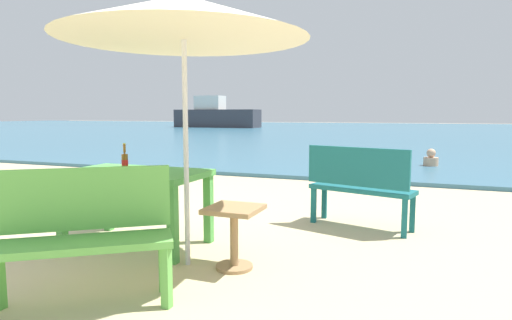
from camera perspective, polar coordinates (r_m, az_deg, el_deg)
The scene contains 10 objects.
ground_plane at distance 4.09m, azimuth -12.35°, elevation -12.84°, with size 120.00×120.00×0.00m, color #C6B287.
sea_water at distance 33.31m, azimuth 17.47°, elevation 3.73°, with size 120.00×50.00×0.08m, color #386B84.
picnic_table_green at distance 4.45m, azimuth -15.80°, elevation -2.77°, with size 1.40×0.80×0.76m.
beer_bottle_amber at distance 4.56m, azimuth -17.11°, elevation -0.01°, with size 0.07×0.07×0.26m.
patio_umbrella at distance 3.78m, azimuth -9.65°, elevation 18.21°, with size 2.10×2.10×2.30m.
side_table_wood at distance 3.69m, azimuth -2.94°, elevation -9.08°, with size 0.44×0.44×0.54m.
bench_teal_center at distance 5.05m, azimuth 13.61°, elevation -2.90°, with size 1.25×0.67×0.95m.
bench_green_left at distance 3.20m, azimuth -22.19°, elevation -8.45°, with size 1.18×1.00×0.95m.
swimmer_person at distance 11.06m, azimuth 22.31°, elevation 0.11°, with size 0.34×0.34×0.41m.
boat_cargo_ship at distance 39.10m, azimuth -5.36°, elevation 5.87°, with size 7.81×2.13×2.84m.
Camera 1 is at (2.16, -3.21, 1.33)m, focal length 29.97 mm.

